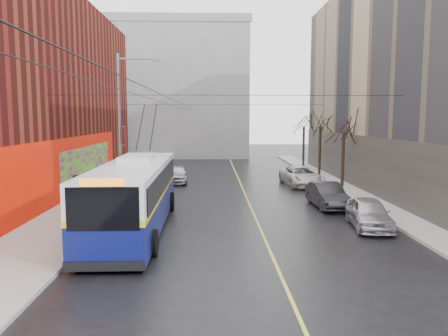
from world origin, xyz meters
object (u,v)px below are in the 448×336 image
object	(u,v)px
tree_far	(304,119)
parked_car_c	(301,176)
parked_car_a	(369,213)
following_car	(177,174)
pedestrian_b	(77,192)
pedestrian_a	(74,195)
pedestrian_c	(86,193)
tree_near	(344,122)
trolleybus	(135,194)
parked_car_b	(327,195)
streetlight_pole	(122,125)
tree_mid	(321,118)

from	to	relation	value
tree_far	parked_car_c	distance (m)	13.73
parked_car_a	parked_car_c	distance (m)	13.12
following_car	pedestrian_b	distance (m)	11.68
following_car	pedestrian_a	xyz separation A→B (m)	(-5.04, -10.53, 0.22)
parked_car_a	pedestrian_c	distance (m)	15.31
tree_near	parked_car_a	xyz separation A→B (m)	(-2.26, -11.81, -4.25)
parked_car_c	pedestrian_a	size ratio (longest dim) A/B	3.53
pedestrian_b	pedestrian_c	size ratio (longest dim) A/B	1.13
tree_far	pedestrian_b	world-z (taller)	tree_far
tree_far	pedestrian_c	world-z (taller)	tree_far
trolleybus	parked_car_b	xyz separation A→B (m)	(10.46, 4.72, -0.97)
tree_near	trolleybus	xyz separation A→B (m)	(-13.46, -11.70, -3.28)
trolleybus	parked_car_a	size ratio (longest dim) A/B	3.05
tree_far	pedestrian_b	xyz separation A→B (m)	(-17.45, -21.53, -4.03)
tree_near	tree_far	bearing A→B (deg)	90.00
pedestrian_a	parked_car_c	bearing A→B (deg)	-65.61
tree_far	trolleybus	bearing A→B (deg)	-117.64
parked_car_a	pedestrian_a	distance (m)	16.00
pedestrian_b	parked_car_b	bearing A→B (deg)	-36.12
streetlight_pole	parked_car_b	xyz separation A→B (m)	(12.14, -0.98, -4.12)
pedestrian_a	streetlight_pole	bearing A→B (deg)	-66.33
pedestrian_c	parked_car_c	bearing A→B (deg)	-80.09
parked_car_b	following_car	xyz separation A→B (m)	(-9.62, 10.07, -0.03)
streetlight_pole	trolleybus	size ratio (longest dim) A/B	0.70
streetlight_pole	pedestrian_a	distance (m)	4.88
parked_car_b	parked_car_c	distance (m)	8.29
tree_mid	trolleybus	xyz separation A→B (m)	(-13.46, -18.70, -3.56)
parked_car_b	pedestrian_b	bearing A→B (deg)	179.42
tree_near	parked_car_c	bearing A→B (deg)	155.27
tree_near	pedestrian_a	size ratio (longest dim) A/B	4.17
parked_car_a	parked_car_c	world-z (taller)	parked_car_c
tree_far	pedestrian_b	distance (m)	28.01
streetlight_pole	parked_car_b	bearing A→B (deg)	-4.63
parked_car_b	following_car	size ratio (longest dim) A/B	1.07
parked_car_a	pedestrian_b	bearing A→B (deg)	170.87
streetlight_pole	pedestrian_a	bearing A→B (deg)	-150.20
parked_car_b	pedestrian_c	distance (m)	13.97
following_car	pedestrian_c	world-z (taller)	pedestrian_c
pedestrian_a	following_car	bearing A→B (deg)	-31.69
tree_mid	parked_car_a	world-z (taller)	tree_mid
tree_far	parked_car_c	size ratio (longest dim) A/B	1.21
trolleybus	following_car	world-z (taller)	trolleybus
trolleybus	pedestrian_b	size ratio (longest dim) A/B	6.75
tree_far	trolleybus	world-z (taller)	tree_far
tree_near	tree_mid	distance (m)	7.01
following_car	pedestrian_a	size ratio (longest dim) A/B	2.68
trolleybus	parked_car_c	world-z (taller)	trolleybus
streetlight_pole	parked_car_c	xyz separation A→B (m)	(12.31, 7.30, -4.09)
parked_car_a	tree_mid	bearing A→B (deg)	89.74
parked_car_c	tree_near	bearing A→B (deg)	-29.42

